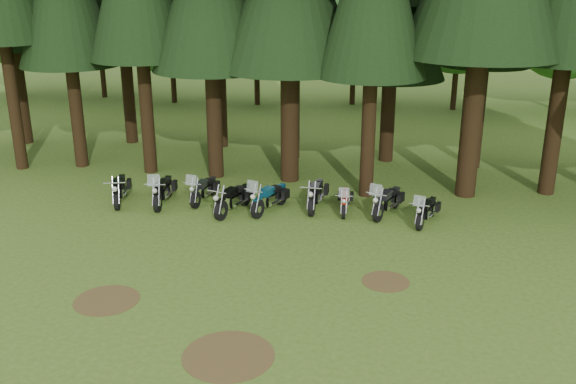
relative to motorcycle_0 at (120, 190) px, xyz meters
name	(u,v)px	position (x,y,z in m)	size (l,w,h in m)	color
ground	(231,277)	(5.94, -5.48, -0.50)	(120.00, 120.00, 0.00)	#3B5D1A
decid_0	(14,11)	(-16.16, 19.78, 5.40)	(8.00, 7.78, 10.00)	#301F10
decid_1	(100,13)	(-10.04, 20.28, 5.33)	(7.91, 7.69, 9.88)	#301F10
decid_2	(174,29)	(-4.49, 19.30, 4.45)	(6.72, 6.53, 8.40)	#301F10
decid_3	(260,36)	(1.23, 19.65, 4.01)	(6.12, 5.95, 7.65)	#301F10
decid_4	(358,39)	(7.52, 20.84, 3.87)	(5.93, 5.76, 7.41)	#301F10
decid_5	(468,11)	(14.24, 20.23, 5.73)	(8.45, 8.21, 10.56)	#301F10
decid_6	(573,28)	(20.80, 21.52, 4.70)	(7.06, 6.86, 8.82)	#301F10
dirt_patch_0	(107,300)	(2.94, -7.48, -0.50)	(1.80, 1.80, 0.01)	#4C3D1E
dirt_patch_1	(386,281)	(10.44, -4.98, -0.50)	(1.40, 1.40, 0.01)	#4C3D1E
dirt_patch_2	(228,356)	(6.94, -9.48, -0.50)	(2.20, 2.20, 0.01)	#4C3D1E
motorcycle_0	(120,190)	(0.00, 0.00, 0.00)	(0.86, 2.36, 0.99)	black
motorcycle_1	(163,191)	(1.73, 0.09, 0.02)	(0.62, 2.50, 1.57)	black
motorcycle_2	(204,190)	(3.20, 0.65, -0.03)	(0.58, 2.25, 1.41)	black
motorcycle_3	(233,200)	(4.64, -0.29, 0.00)	(0.84, 2.37, 0.99)	black
motorcycle_4	(270,198)	(5.94, 0.06, 0.01)	(1.12, 2.37, 1.53)	black
motorcycle_5	(316,195)	(7.59, 0.74, 0.01)	(0.37, 2.47, 1.00)	black
motorcycle_6	(345,201)	(8.72, 0.49, -0.08)	(0.39, 2.02, 1.27)	black
motorcycle_7	(387,202)	(10.27, 0.49, 0.00)	(1.12, 2.35, 1.52)	black
motorcycle_8	(426,211)	(11.68, -0.12, -0.05)	(0.90, 2.14, 1.36)	black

